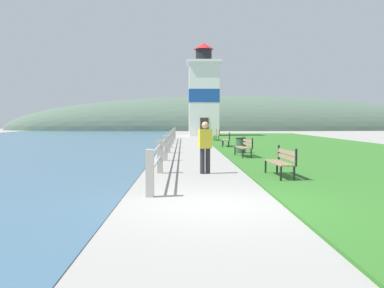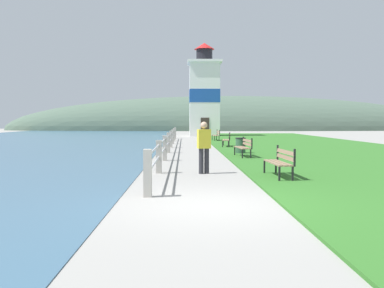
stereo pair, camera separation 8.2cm
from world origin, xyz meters
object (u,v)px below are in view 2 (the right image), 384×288
object	(u,v)px
park_bench_near	(281,160)
trash_bin	(241,146)
lighthouse	(204,95)
park_bench_midway	(244,146)
park_bench_by_lighthouse	(217,135)
person_strolling	(204,146)
park_bench_far	(227,139)

from	to	relation	value
park_bench_near	trash_bin	bearing A→B (deg)	-92.66
lighthouse	park_bench_midway	bearing A→B (deg)	-88.86
park_bench_by_lighthouse	park_bench_midway	bearing A→B (deg)	88.23
person_strolling	trash_bin	bearing A→B (deg)	-29.03
trash_bin	person_strolling	bearing A→B (deg)	-105.79
park_bench_far	person_strolling	world-z (taller)	person_strolling
park_bench_midway	person_strolling	bearing A→B (deg)	65.94
park_bench_far	park_bench_near	bearing A→B (deg)	97.68
park_bench_midway	park_bench_by_lighthouse	world-z (taller)	same
park_bench_midway	lighthouse	size ratio (longest dim) A/B	0.19
park_bench_by_lighthouse	park_bench_far	bearing A→B (deg)	88.37
park_bench_far	lighthouse	world-z (taller)	lighthouse
person_strolling	trash_bin	size ratio (longest dim) A/B	2.00
park_bench_near	person_strolling	world-z (taller)	person_strolling
park_bench_far	lighthouse	bearing A→B (deg)	-81.10
park_bench_by_lighthouse	lighthouse	size ratio (longest dim) A/B	0.19
park_bench_by_lighthouse	person_strolling	distance (m)	21.87
lighthouse	park_bench_far	bearing A→B (deg)	-88.44
park_bench_far	trash_bin	distance (m)	5.56
park_bench_by_lighthouse	lighthouse	xyz separation A→B (m)	(-0.49, 11.37, 3.95)
park_bench_far	trash_bin	bearing A→B (deg)	98.46
park_bench_near	person_strolling	xyz separation A→B (m)	(-2.21, 1.20, 0.37)
park_bench_by_lighthouse	person_strolling	bearing A→B (deg)	82.60
park_bench_far	person_strolling	xyz separation A→B (m)	(-2.12, -13.45, 0.37)
person_strolling	park_bench_midway	bearing A→B (deg)	-33.34
park_bench_near	park_bench_by_lighthouse	bearing A→B (deg)	-92.19
park_bench_near	park_bench_by_lighthouse	size ratio (longest dim) A/B	0.95
park_bench_midway	person_strolling	xyz separation A→B (m)	(-2.13, -5.81, 0.37)
park_bench_by_lighthouse	lighthouse	world-z (taller)	lighthouse
lighthouse	trash_bin	bearing A→B (deg)	-88.53
person_strolling	trash_bin	world-z (taller)	person_strolling
park_bench_by_lighthouse	person_strolling	world-z (taller)	person_strolling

